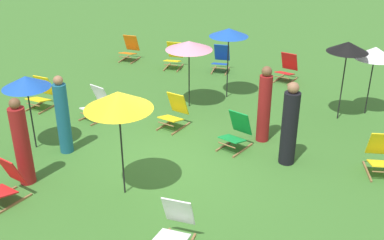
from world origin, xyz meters
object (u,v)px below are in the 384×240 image
object	(u,v)px
deckchair_4	(174,112)
umbrella_3	(229,33)
umbrella_0	(375,53)
umbrella_5	(189,46)
deckchair_6	(6,183)
deckchair_8	(174,56)
deckchair_3	(97,104)
person_0	(63,117)
umbrella_4	(26,82)
person_3	(290,126)
person_2	(22,144)
deckchair_5	(381,155)
deckchair_9	(42,94)
deckchair_2	(175,226)
deckchair_11	(221,59)
umbrella_2	(348,47)
deckchair_12	(130,49)
umbrella_1	(118,101)
deckchair_0	(236,132)
person_1	(264,106)
deckchair_7	(287,68)

from	to	relation	value
deckchair_4	umbrella_3	world-z (taller)	umbrella_3
umbrella_0	umbrella_5	distance (m)	4.51
deckchair_6	deckchair_8	size ratio (longest dim) A/B	1.01
deckchair_6	umbrella_0	xyz separation A→B (m)	(5.72, 6.44, 1.23)
deckchair_3	person_0	distance (m)	1.80
umbrella_4	person_3	xyz separation A→B (m)	(5.23, 1.47, -0.69)
umbrella_5	person_2	bearing A→B (deg)	-108.00
deckchair_3	umbrella_0	distance (m)	6.87
deckchair_5	umbrella_0	size ratio (longest dim) A/B	0.49
person_0	person_2	world-z (taller)	person_2
umbrella_5	deckchair_9	bearing A→B (deg)	-156.65
deckchair_2	person_2	world-z (taller)	person_2
deckchair_11	umbrella_2	xyz separation A→B (m)	(3.87, -2.25, 1.47)
umbrella_0	deckchair_12	bearing A→B (deg)	168.67
person_0	deckchair_3	bearing A→B (deg)	129.34
deckchair_8	umbrella_1	world-z (taller)	umbrella_1
umbrella_4	deckchair_6	bearing A→B (deg)	-64.57
deckchair_0	umbrella_1	size ratio (longest dim) A/B	0.42
deckchair_3	umbrella_0	size ratio (longest dim) A/B	0.49
person_1	umbrella_1	bearing A→B (deg)	-35.85
deckchair_4	person_0	xyz separation A→B (m)	(-1.66, -2.00, 0.46)
umbrella_3	deckchair_3	bearing A→B (deg)	-135.44
deckchair_12	person_2	xyz separation A→B (m)	(1.86, -7.36, 0.46)
deckchair_11	person_1	bearing A→B (deg)	-67.90
deckchair_8	deckchair_9	world-z (taller)	same
deckchair_4	person_1	world-z (taller)	person_1
deckchair_7	deckchair_11	world-z (taller)	same
umbrella_0	deckchair_0	bearing A→B (deg)	-130.12
person_1	deckchair_3	bearing A→B (deg)	-88.90
umbrella_2	deckchair_8	bearing A→B (deg)	159.94
umbrella_1	person_1	distance (m)	3.68
umbrella_1	person_3	size ratio (longest dim) A/B	1.14
deckchair_2	umbrella_4	world-z (taller)	umbrella_4
deckchair_3	deckchair_11	world-z (taller)	same
deckchair_3	deckchair_4	bearing A→B (deg)	24.30
person_2	umbrella_5	bearing A→B (deg)	-58.25
deckchair_9	deckchair_11	xyz separation A→B (m)	(3.37, 4.47, 0.00)
deckchair_12	umbrella_1	xyz separation A→B (m)	(3.77, -6.97, 1.50)
umbrella_0	umbrella_2	distance (m)	0.87
deckchair_3	deckchair_12	xyz separation A→B (m)	(-1.52, 4.35, 0.00)
deckchair_7	deckchair_9	bearing A→B (deg)	-130.43
deckchair_8	umbrella_5	bearing A→B (deg)	-66.33
person_0	umbrella_0	bearing A→B (deg)	66.96
deckchair_2	deckchair_5	xyz separation A→B (m)	(2.86, 3.56, 0.00)
deckchair_0	person_1	world-z (taller)	person_1
umbrella_0	umbrella_4	world-z (taller)	umbrella_0
deckchair_2	deckchair_6	xyz separation A→B (m)	(-3.31, -0.03, 0.00)
deckchair_5	person_1	world-z (taller)	person_1
deckchair_3	umbrella_3	xyz separation A→B (m)	(2.54, 2.50, 1.44)
deckchair_11	umbrella_0	world-z (taller)	umbrella_0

